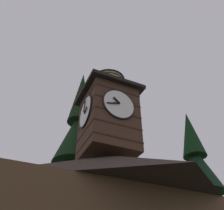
% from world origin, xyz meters
% --- Properties ---
extents(clock_tower, '(3.78, 3.78, 7.30)m').
position_xyz_m(clock_tower, '(0.26, -2.15, 10.92)').
color(clock_tower, '#422B1E').
rests_on(clock_tower, building_main).
extents(pine_tree_behind, '(6.44, 6.44, 18.17)m').
position_xyz_m(pine_tree_behind, '(0.93, -6.59, 6.89)').
color(pine_tree_behind, '#473323').
rests_on(pine_tree_behind, ground_plane).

